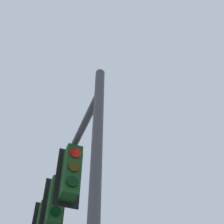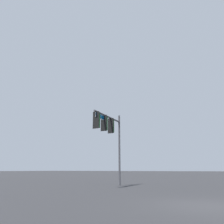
% 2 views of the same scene
% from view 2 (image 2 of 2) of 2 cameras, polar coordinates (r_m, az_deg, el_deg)
% --- Properties ---
extents(ground_plane, '(400.00, 400.00, 0.00)m').
position_cam_2_polar(ground_plane, '(9.60, 24.38, -21.50)').
color(ground_plane, '#2D2D30').
extents(signal_pole_near, '(4.58, 0.67, 6.19)m').
position_cam_2_polar(signal_pole_near, '(18.13, -0.85, -4.48)').
color(signal_pole_near, '#47474C').
rests_on(signal_pole_near, ground_plane).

